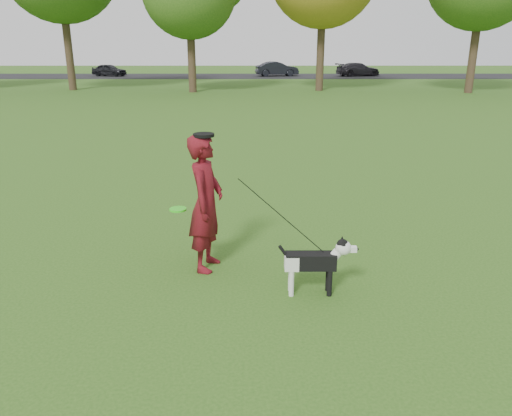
{
  "coord_description": "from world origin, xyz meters",
  "views": [
    {
      "loc": [
        -0.13,
        -6.31,
        3.07
      ],
      "look_at": [
        -0.12,
        -0.03,
        0.95
      ],
      "focal_mm": 35.0,
      "sensor_mm": 36.0,
      "label": 1
    }
  ],
  "objects_px": {
    "dog": "(317,260)",
    "car_right": "(358,69)",
    "car_mid": "(277,69)",
    "man": "(206,203)",
    "car_left": "(109,70)"
  },
  "relations": [
    {
      "from": "dog",
      "to": "car_right",
      "type": "height_order",
      "value": "car_right"
    },
    {
      "from": "car_mid",
      "to": "man",
      "type": "bearing_deg",
      "value": 165.84
    },
    {
      "from": "dog",
      "to": "car_right",
      "type": "relative_size",
      "value": 0.25
    },
    {
      "from": "man",
      "to": "car_right",
      "type": "bearing_deg",
      "value": -2.64
    },
    {
      "from": "man",
      "to": "car_right",
      "type": "distance_m",
      "value": 41.06
    },
    {
      "from": "man",
      "to": "dog",
      "type": "relative_size",
      "value": 1.9
    },
    {
      "from": "man",
      "to": "car_left",
      "type": "bearing_deg",
      "value": 28.67
    },
    {
      "from": "car_left",
      "to": "car_right",
      "type": "xyz_separation_m",
      "value": [
        22.35,
        0.0,
        0.05
      ]
    },
    {
      "from": "man",
      "to": "dog",
      "type": "xyz_separation_m",
      "value": [
        1.44,
        -0.78,
        -0.49
      ]
    },
    {
      "from": "man",
      "to": "car_right",
      "type": "height_order",
      "value": "man"
    },
    {
      "from": "car_mid",
      "to": "car_right",
      "type": "height_order",
      "value": "car_mid"
    },
    {
      "from": "car_mid",
      "to": "car_left",
      "type": "bearing_deg",
      "value": 79.64
    },
    {
      "from": "car_left",
      "to": "car_mid",
      "type": "xyz_separation_m",
      "value": [
        15.05,
        0.0,
        0.1
      ]
    },
    {
      "from": "man",
      "to": "car_mid",
      "type": "xyz_separation_m",
      "value": [
        2.65,
        39.84,
        -0.31
      ]
    },
    {
      "from": "man",
      "to": "dog",
      "type": "height_order",
      "value": "man"
    }
  ]
}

